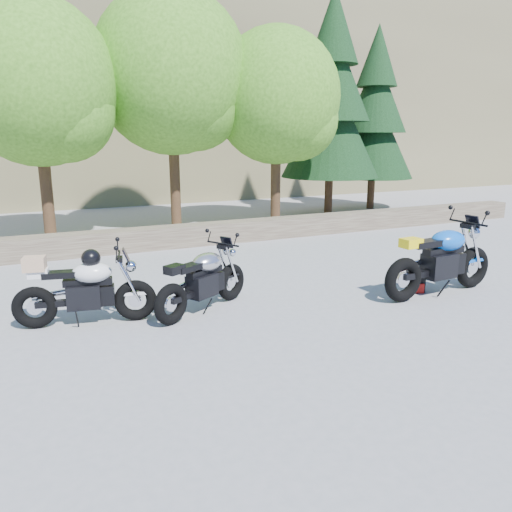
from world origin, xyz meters
The scene contains 12 objects.
ground centered at (0.00, 0.00, 0.00)m, with size 90.00×90.00×0.00m, color gray.
stone_wall centered at (0.00, 5.50, 0.25)m, with size 22.00×0.55×0.50m, color brown.
hillside centered at (3.00, 28.00, 7.50)m, with size 80.00×30.00×15.00m, color brown.
tree_decid_left centered at (-2.39, 7.14, 3.63)m, with size 3.67×3.67×5.62m.
tree_decid_mid centered at (0.91, 7.54, 4.04)m, with size 4.08×4.08×6.24m.
tree_decid_right centered at (3.71, 6.94, 3.50)m, with size 3.54×3.54×5.41m.
conifer_near centered at (6.20, 8.20, 3.68)m, with size 3.17×3.17×7.06m.
conifer_far centered at (8.40, 8.80, 3.27)m, with size 2.82×2.82×6.27m.
silver_bike centered at (-0.69, 0.94, 0.47)m, with size 1.76×1.07×0.97m.
white_bike centered at (-2.37, 1.12, 0.53)m, with size 1.93×0.67×1.07m.
blue_bike centered at (3.14, 0.08, 0.57)m, with size 2.35×0.74×1.18m.
backpack centered at (2.88, 0.36, 0.19)m, with size 0.35×0.33×0.39m.
Camera 1 is at (-2.98, -5.86, 2.57)m, focal length 35.00 mm.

